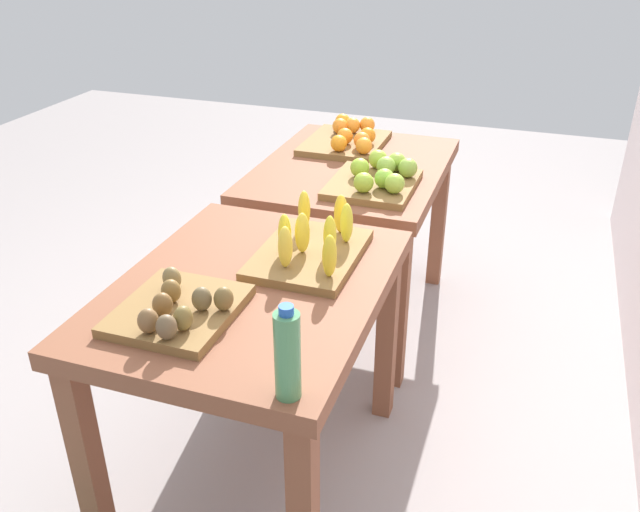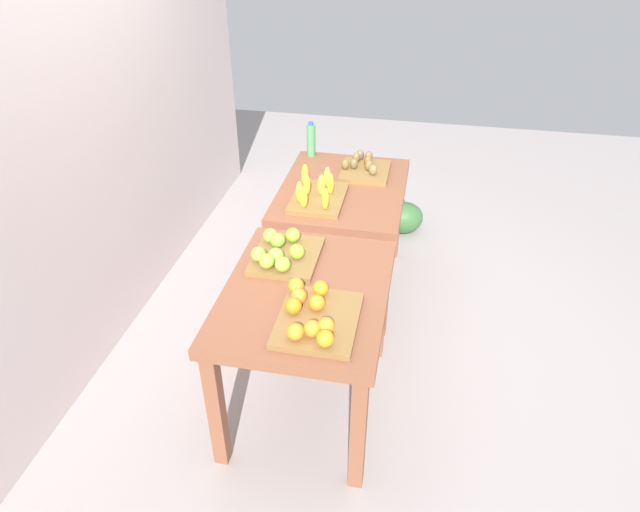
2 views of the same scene
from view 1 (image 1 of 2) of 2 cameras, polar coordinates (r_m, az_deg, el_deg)
The scene contains 8 objects.
ground_plane at distance 2.95m, azimuth -0.69°, elevation -10.43°, with size 8.00×8.00×0.00m, color #9A918F.
display_table_left at distance 3.08m, azimuth 2.74°, elevation 5.73°, with size 1.04×0.80×0.79m.
display_table_right at distance 2.14m, azimuth -5.84°, elevation -5.01°, with size 1.04×0.80×0.79m.
orange_bin at distance 3.26m, azimuth 2.45°, elevation 9.96°, with size 0.44×0.37×0.11m.
apple_bin at distance 2.77m, azimuth 4.98°, elevation 6.67°, with size 0.40×0.35×0.11m.
banana_crate at distance 2.19m, azimuth -0.73°, elevation 0.86°, with size 0.44×0.32×0.17m.
kiwi_bin at distance 1.92m, azimuth -11.95°, elevation -4.39°, with size 0.37×0.33×0.10m.
water_bottle at distance 1.56m, azimuth -2.79°, elevation -8.40°, with size 0.06×0.06×0.25m.
Camera 1 is at (2.18, 0.79, 1.83)m, focal length 37.60 mm.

